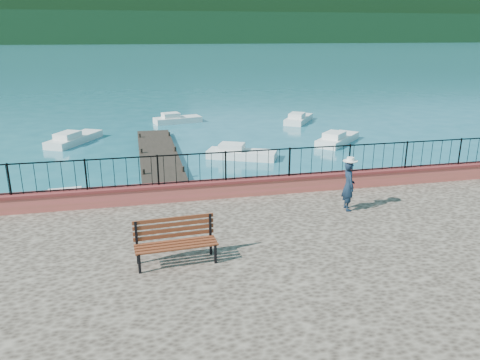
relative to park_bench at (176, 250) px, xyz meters
name	(u,v)px	position (x,y,z in m)	size (l,w,h in m)	color
ground	(264,282)	(2.36, 0.66, -1.52)	(2000.00, 2000.00, 0.00)	#19596B
parapet	(235,188)	(2.36, 4.36, -0.03)	(28.00, 0.46, 0.58)	#C54749
railing	(235,166)	(2.36, 4.36, 0.74)	(27.00, 0.05, 0.95)	black
dock	(161,165)	(0.36, 12.66, -1.37)	(2.00, 16.00, 0.30)	#2D231C
far_forest	(133,28)	(2.36, 300.66, 7.48)	(900.00, 60.00, 18.00)	black
foothills	(131,10)	(2.36, 360.66, 20.48)	(900.00, 120.00, 44.00)	black
companion_hill	(313,38)	(222.36, 560.66, -1.52)	(448.00, 384.00, 180.00)	#142D23
park_bench	(176,250)	(0.00, 0.00, 0.00)	(1.97, 0.75, 1.07)	black
person	(349,186)	(5.50, 2.35, 0.46)	(0.57, 0.37, 1.55)	black
hat	(350,159)	(5.50, 2.35, 1.30)	(0.44, 0.44, 0.12)	white
boat_0	(80,199)	(-2.98, 7.47, -1.12)	(3.47, 1.30, 0.80)	silver
boat_1	(242,151)	(4.73, 13.53, -1.12)	(3.66, 1.30, 0.80)	silver
boat_2	(338,137)	(11.25, 15.76, -1.12)	(3.95, 1.30, 0.80)	silver
boat_3	(74,136)	(-4.42, 19.41, -1.12)	(4.29, 1.30, 0.80)	silver
boat_4	(178,117)	(2.39, 24.66, -1.12)	(3.46, 1.30, 0.80)	silver
boat_5	(299,117)	(11.29, 22.88, -1.12)	(3.68, 1.30, 0.80)	silver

